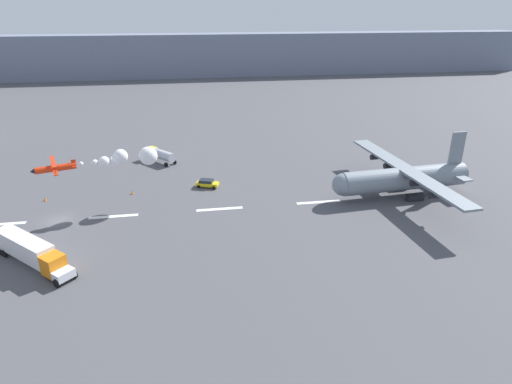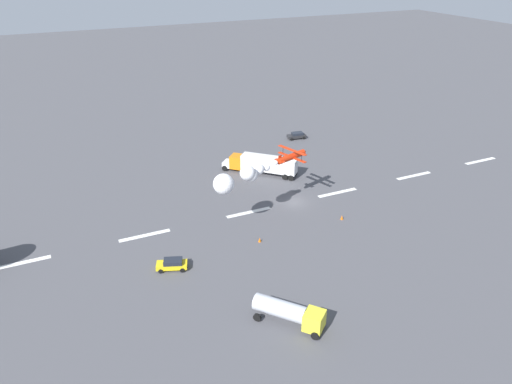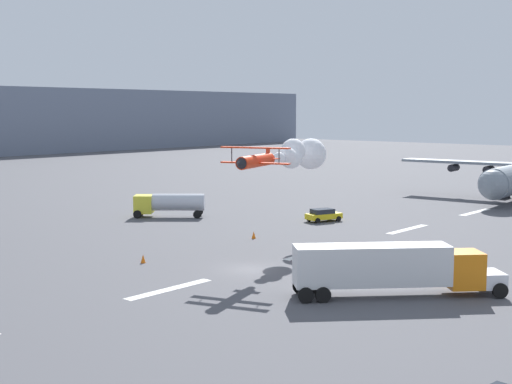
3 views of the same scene
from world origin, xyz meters
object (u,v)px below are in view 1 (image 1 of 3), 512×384
(cargo_transport_plane, at_px, (398,178))
(traffic_cone_near, at_px, (45,199))
(stunt_biplane_red, at_px, (123,158))
(fuel_tanker_truck, at_px, (159,155))
(semi_truck_orange, at_px, (31,251))
(airport_staff_sedan, at_px, (207,183))
(traffic_cone_far, at_px, (132,192))

(cargo_transport_plane, relative_size, traffic_cone_near, 48.34)
(stunt_biplane_red, relative_size, traffic_cone_near, 25.47)
(fuel_tanker_truck, bearing_deg, semi_truck_orange, -110.95)
(semi_truck_orange, height_order, fuel_tanker_truck, semi_truck_orange)
(semi_truck_orange, bearing_deg, fuel_tanker_truck, 69.05)
(airport_staff_sedan, xyz_separation_m, traffic_cone_far, (-14.02, -1.25, -0.44))
(traffic_cone_near, bearing_deg, semi_truck_orange, -79.16)
(stunt_biplane_red, height_order, traffic_cone_near, stunt_biplane_red)
(traffic_cone_near, bearing_deg, airport_staff_sedan, 3.54)
(airport_staff_sedan, bearing_deg, semi_truck_orange, -136.48)
(fuel_tanker_truck, height_order, traffic_cone_far, fuel_tanker_truck)
(cargo_transport_plane, bearing_deg, traffic_cone_near, 172.62)
(traffic_cone_near, xyz_separation_m, traffic_cone_far, (15.22, 0.56, 0.00))
(cargo_transport_plane, xyz_separation_m, traffic_cone_near, (-63.41, 8.21, -3.13))
(airport_staff_sedan, relative_size, traffic_cone_far, 6.15)
(semi_truck_orange, bearing_deg, traffic_cone_far, 63.94)
(traffic_cone_near, bearing_deg, traffic_cone_far, 2.12)
(airport_staff_sedan, xyz_separation_m, traffic_cone_near, (-29.24, -1.81, -0.44))
(cargo_transport_plane, relative_size, stunt_biplane_red, 1.90)
(semi_truck_orange, bearing_deg, stunt_biplane_red, 57.14)
(cargo_transport_plane, relative_size, airport_staff_sedan, 7.86)
(semi_truck_orange, distance_m, traffic_cone_far, 25.13)
(cargo_transport_plane, height_order, fuel_tanker_truck, cargo_transport_plane)
(cargo_transport_plane, xyz_separation_m, traffic_cone_far, (-48.19, 8.77, -3.13))
(semi_truck_orange, relative_size, fuel_tanker_truck, 1.56)
(airport_staff_sedan, bearing_deg, cargo_transport_plane, -16.34)
(semi_truck_orange, height_order, airport_staff_sedan, semi_truck_orange)
(cargo_transport_plane, xyz_separation_m, fuel_tanker_truck, (-43.76, 26.58, -1.77))
(cargo_transport_plane, distance_m, traffic_cone_far, 49.08)
(stunt_biplane_red, height_order, fuel_tanker_truck, stunt_biplane_red)
(fuel_tanker_truck, xyz_separation_m, traffic_cone_far, (-4.43, -17.81, -1.36))
(traffic_cone_near, height_order, traffic_cone_far, same)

